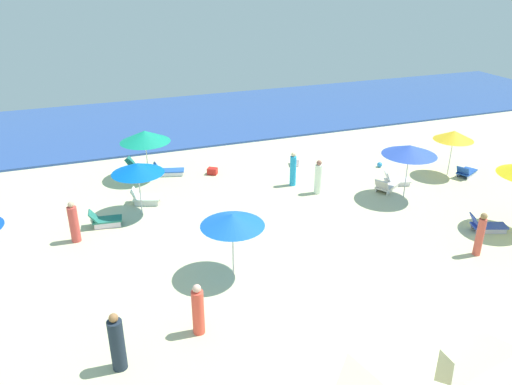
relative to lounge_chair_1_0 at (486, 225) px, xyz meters
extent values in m
plane|color=beige|center=(-7.19, -4.54, -0.24)|extent=(60.00, 60.00, 0.00)
cube|color=#2A4B95|center=(-7.19, 19.41, -0.18)|extent=(60.00, 12.10, 0.12)
cube|color=silver|center=(0.02, -0.26, -0.14)|extent=(1.15, 0.45, 0.20)
cube|color=silver|center=(0.19, 0.19, -0.14)|extent=(1.15, 0.45, 0.20)
cube|color=#374DB3|center=(0.11, -0.04, -0.01)|extent=(1.46, 0.99, 0.06)
cube|color=#374DB3|center=(-0.48, 0.17, 0.22)|extent=(0.46, 0.61, 0.49)
cylinder|color=silver|center=(-1.18, 3.78, 0.78)|extent=(0.05, 0.05, 2.04)
cone|color=#2B4BB3|center=(-1.18, 3.78, 2.02)|extent=(2.40, 2.40, 0.45)
cube|color=silver|center=(-1.26, 4.53, -0.15)|extent=(1.05, 0.65, 0.18)
cube|color=silver|center=(-1.55, 5.00, -0.15)|extent=(1.05, 0.65, 0.18)
cube|color=silver|center=(-1.41, 4.77, -0.03)|extent=(1.48, 1.24, 0.06)
cube|color=silver|center=(-1.94, 4.45, 0.21)|extent=(0.56, 0.67, 0.49)
cube|color=silver|center=(-0.67, 4.86, -0.15)|extent=(1.01, 0.32, 0.18)
cube|color=silver|center=(-0.53, 5.36, -0.15)|extent=(1.01, 0.32, 0.18)
cube|color=white|center=(-0.60, 5.11, -0.03)|extent=(1.28, 0.90, 0.06)
cube|color=white|center=(-1.11, 5.26, 0.21)|extent=(0.43, 0.63, 0.50)
cylinder|color=silver|center=(-10.31, 0.59, 0.69)|extent=(0.05, 0.05, 1.86)
cone|color=blue|center=(-10.31, 0.59, 1.83)|extent=(2.13, 2.13, 0.41)
cylinder|color=silver|center=(-11.64, 10.13, 0.69)|extent=(0.05, 0.05, 1.85)
cone|color=#118F6E|center=(-11.64, 10.13, 1.89)|extent=(2.41, 2.41, 0.55)
cube|color=silver|center=(-12.00, 10.81, -0.13)|extent=(0.96, 0.55, 0.23)
cube|color=silver|center=(-11.74, 11.30, -0.13)|extent=(0.96, 0.55, 0.23)
cube|color=#1C6B64|center=(-11.87, 11.05, 0.02)|extent=(1.35, 1.14, 0.06)
cube|color=#1C6B64|center=(-12.34, 11.32, 0.23)|extent=(0.61, 0.72, 0.46)
cube|color=silver|center=(-10.63, 9.83, -0.13)|extent=(1.21, 0.36, 0.21)
cube|color=silver|center=(-10.50, 10.31, -0.13)|extent=(1.21, 0.36, 0.21)
cube|color=blue|center=(-10.57, 10.07, 0.00)|extent=(1.48, 0.92, 0.06)
cube|color=blue|center=(-11.18, 10.24, 0.20)|extent=(0.46, 0.62, 0.43)
cylinder|color=silver|center=(2.48, 5.26, 0.68)|extent=(0.05, 0.05, 1.83)
cone|color=gold|center=(2.48, 5.26, 1.82)|extent=(1.91, 1.91, 0.46)
cube|color=silver|center=(3.40, 4.60, -0.14)|extent=(0.98, 0.51, 0.19)
cube|color=silver|center=(3.16, 5.08, -0.14)|extent=(0.98, 0.51, 0.19)
cube|color=#1D46A1|center=(3.28, 4.84, -0.02)|extent=(1.34, 1.09, 0.06)
cube|color=#1D46A1|center=(2.79, 4.60, 0.18)|extent=(0.50, 0.65, 0.43)
cylinder|color=silver|center=(-12.55, 6.26, 0.69)|extent=(0.05, 0.05, 1.86)
cone|color=blue|center=(-12.55, 6.26, 1.83)|extent=(2.16, 2.16, 0.43)
cube|color=silver|center=(-12.27, 6.90, -0.12)|extent=(0.98, 0.38, 0.24)
cube|color=silver|center=(-12.08, 7.44, -0.12)|extent=(0.98, 0.38, 0.24)
cube|color=silver|center=(-12.18, 7.17, 0.03)|extent=(1.30, 1.01, 0.06)
cube|color=silver|center=(-12.67, 7.34, 0.24)|extent=(0.45, 0.68, 0.45)
cube|color=silver|center=(-14.04, 5.39, -0.12)|extent=(1.02, 0.16, 0.24)
cube|color=silver|center=(-13.98, 5.91, -0.12)|extent=(1.02, 0.16, 0.24)
cube|color=#257563|center=(-14.01, 5.65, 0.03)|extent=(1.20, 0.74, 0.06)
cube|color=#257563|center=(-14.52, 5.71, 0.24)|extent=(0.42, 0.62, 0.44)
cylinder|color=white|center=(-4.63, 5.55, 0.45)|extent=(0.41, 0.41, 1.39)
sphere|color=#945C4E|center=(-4.63, 5.55, 1.25)|extent=(0.24, 0.24, 0.24)
cylinder|color=#F54F3D|center=(-12.17, -1.92, 0.46)|extent=(0.49, 0.49, 1.40)
sphere|color=beige|center=(-12.17, -1.92, 1.27)|extent=(0.24, 0.24, 0.24)
cylinder|color=#D44941|center=(-15.25, 4.79, 0.48)|extent=(0.49, 0.49, 1.44)
sphere|color=tan|center=(-15.25, 4.79, 1.30)|extent=(0.23, 0.23, 0.23)
cylinder|color=#1F2C3B|center=(-14.46, -2.55, 0.51)|extent=(0.53, 0.53, 1.50)
sphere|color=#9E6C40|center=(-14.46, -2.55, 1.37)|extent=(0.24, 0.24, 0.24)
cylinder|color=#D35345|center=(-1.63, -1.29, 0.49)|extent=(0.32, 0.32, 1.46)
sphere|color=olive|center=(-1.63, -1.29, 1.32)|extent=(0.24, 0.24, 0.24)
cylinder|color=#229DDA|center=(-5.34, 6.78, 0.49)|extent=(0.40, 0.40, 1.45)
sphere|color=beige|center=(-5.34, 6.78, 1.31)|extent=(0.22, 0.22, 0.22)
cube|color=white|center=(-4.12, 9.15, -0.04)|extent=(0.48, 0.67, 0.39)
cube|color=red|center=(-8.56, 9.42, -0.08)|extent=(0.59, 0.56, 0.33)
sphere|color=#2B8AD1|center=(-0.14, 7.34, -0.11)|extent=(0.27, 0.27, 0.27)
camera|label=1|loc=(-14.62, -13.25, 9.44)|focal=35.28mm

